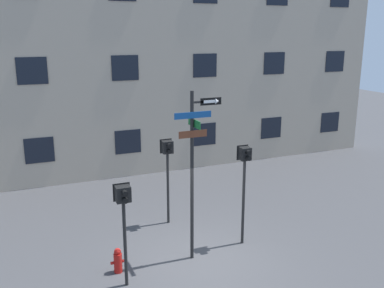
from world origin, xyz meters
TOP-DOWN VIEW (x-y plane):
  - ground_plane at (0.00, 0.00)m, footprint 60.00×60.00m
  - building_facade at (-0.00, 7.72)m, footprint 24.00×0.63m
  - street_sign_pole at (-0.10, 0.24)m, footprint 1.26×0.73m
  - pedestrian_signal_left at (-2.07, -0.33)m, footprint 0.39×0.40m
  - pedestrian_signal_right at (1.48, 0.46)m, footprint 0.34×0.40m
  - pedestrian_signal_across at (-0.00, 2.54)m, footprint 0.37×0.40m
  - fire_hydrant at (-2.13, 0.31)m, footprint 0.37×0.21m

SIDE VIEW (x-z plane):
  - ground_plane at x=0.00m, z-range 0.00..0.00m
  - fire_hydrant at x=-2.13m, z-range -0.01..0.63m
  - pedestrian_signal_left at x=-2.07m, z-range 0.72..3.23m
  - pedestrian_signal_across at x=0.00m, z-range 0.76..3.44m
  - pedestrian_signal_right at x=1.48m, z-range 0.75..3.60m
  - street_sign_pole at x=-0.10m, z-range 0.45..4.90m
  - building_facade at x=0.00m, z-range 0.00..11.91m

